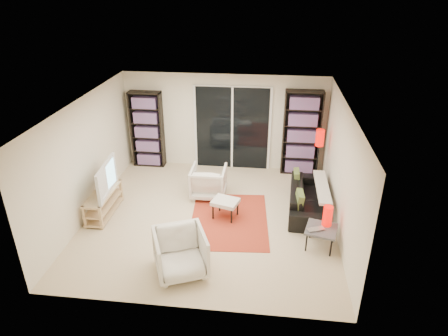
{
  "coord_description": "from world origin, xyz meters",
  "views": [
    {
      "loc": [
        1.1,
        -6.87,
        4.51
      ],
      "look_at": [
        0.25,
        0.3,
        1.0
      ],
      "focal_mm": 32.0,
      "sensor_mm": 36.0,
      "label": 1
    }
  ],
  "objects": [
    {
      "name": "side_table",
      "position": [
        2.14,
        -0.74,
        0.36
      ],
      "size": [
        0.65,
        0.65,
        0.4
      ],
      "color": "#4C4C52",
      "rests_on": "floor"
    },
    {
      "name": "bookshelf_left",
      "position": [
        -1.95,
        2.33,
        0.98
      ],
      "size": [
        0.8,
        0.3,
        1.95
      ],
      "color": "black",
      "rests_on": "ground"
    },
    {
      "name": "ceiling",
      "position": [
        0.0,
        0.0,
        2.4
      ],
      "size": [
        5.0,
        5.0,
        0.02
      ],
      "primitive_type": "cube",
      "color": "white",
      "rests_on": "wall_back"
    },
    {
      "name": "sliding_door",
      "position": [
        0.2,
        2.46,
        1.05
      ],
      "size": [
        1.92,
        0.08,
        2.16
      ],
      "color": "white",
      "rests_on": "ground"
    },
    {
      "name": "rug",
      "position": [
        0.4,
        -0.06,
        0.01
      ],
      "size": [
        1.69,
        2.19,
        0.01
      ],
      "primitive_type": "cube",
      "rotation": [
        0.0,
        0.0,
        0.08
      ],
      "color": "#A6311D",
      "rests_on": "floor"
    },
    {
      "name": "ottoman",
      "position": [
        0.31,
        0.05,
        0.34
      ],
      "size": [
        0.61,
        0.54,
        0.4
      ],
      "color": "silver",
      "rests_on": "floor"
    },
    {
      "name": "floor_lamp",
      "position": [
        2.26,
        1.65,
        1.08
      ],
      "size": [
        0.21,
        0.21,
        1.41
      ],
      "color": "black",
      "rests_on": "floor"
    },
    {
      "name": "wall_front",
      "position": [
        0.0,
        -2.5,
        1.2
      ],
      "size": [
        5.0,
        0.02,
        2.4
      ],
      "primitive_type": "cube",
      "color": "silver",
      "rests_on": "ground"
    },
    {
      "name": "laptop",
      "position": [
        2.05,
        -0.83,
        0.41
      ],
      "size": [
        0.37,
        0.31,
        0.02
      ],
      "primitive_type": "imported",
      "rotation": [
        0.0,
        0.0,
        0.39
      ],
      "color": "silver",
      "rests_on": "side_table"
    },
    {
      "name": "armchair_front",
      "position": [
        -0.23,
        -1.7,
        0.38
      ],
      "size": [
        1.08,
        1.09,
        0.76
      ],
      "primitive_type": "imported",
      "rotation": [
        0.0,
        0.0,
        0.4
      ],
      "color": "silver",
      "rests_on": "floor"
    },
    {
      "name": "wall_left",
      "position": [
        -2.5,
        0.0,
        1.2
      ],
      "size": [
        0.02,
        5.0,
        2.4
      ],
      "primitive_type": "cube",
      "color": "silver",
      "rests_on": "ground"
    },
    {
      "name": "tv_stand",
      "position": [
        -2.21,
        -0.11,
        0.26
      ],
      "size": [
        0.39,
        1.22,
        0.5
      ],
      "color": "#D8AD82",
      "rests_on": "floor"
    },
    {
      "name": "tv",
      "position": [
        -2.19,
        -0.11,
        0.83
      ],
      "size": [
        0.24,
        1.14,
        0.65
      ],
      "primitive_type": "imported",
      "rotation": [
        0.0,
        0.0,
        1.65
      ],
      "color": "black",
      "rests_on": "tv_stand"
    },
    {
      "name": "wall_right",
      "position": [
        2.5,
        0.0,
        1.2
      ],
      "size": [
        0.02,
        5.0,
        2.4
      ],
      "primitive_type": "cube",
      "color": "silver",
      "rests_on": "ground"
    },
    {
      "name": "armchair_back",
      "position": [
        -0.17,
        0.89,
        0.35
      ],
      "size": [
        0.76,
        0.78,
        0.71
      ],
      "primitive_type": "imported",
      "rotation": [
        0.0,
        0.0,
        3.14
      ],
      "color": "silver",
      "rests_on": "floor"
    },
    {
      "name": "floor",
      "position": [
        0.0,
        0.0,
        0.0
      ],
      "size": [
        5.0,
        5.0,
        0.0
      ],
      "primitive_type": "plane",
      "color": "beige",
      "rests_on": "ground"
    },
    {
      "name": "sofa",
      "position": [
        1.99,
        0.55,
        0.27
      ],
      "size": [
        0.85,
        1.92,
        0.55
      ],
      "primitive_type": "imported",
      "rotation": [
        0.0,
        0.0,
        1.51
      ],
      "color": "black",
      "rests_on": "floor"
    },
    {
      "name": "table_lamp",
      "position": [
        2.24,
        -0.61,
        0.59
      ],
      "size": [
        0.17,
        0.17,
        0.38
      ],
      "primitive_type": "cylinder",
      "color": "red",
      "rests_on": "side_table"
    },
    {
      "name": "wall_back",
      "position": [
        0.0,
        2.5,
        1.2
      ],
      "size": [
        5.0,
        0.02,
        2.4
      ],
      "primitive_type": "cube",
      "color": "silver",
      "rests_on": "ground"
    },
    {
      "name": "bookshelf_right",
      "position": [
        1.9,
        2.33,
        1.05
      ],
      "size": [
        0.9,
        0.3,
        2.1
      ],
      "color": "black",
      "rests_on": "ground"
    }
  ]
}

